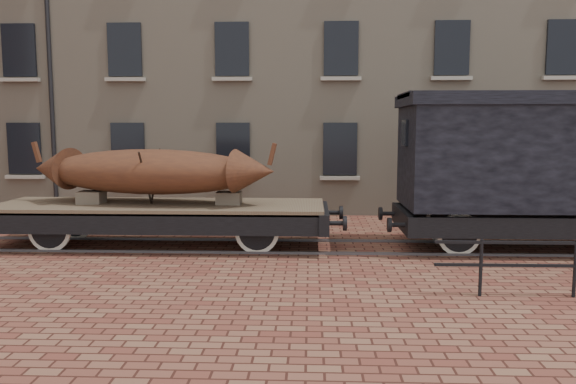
{
  "coord_description": "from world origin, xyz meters",
  "views": [
    {
      "loc": [
        0.05,
        -13.4,
        2.94
      ],
      "look_at": [
        -0.52,
        0.5,
        1.3
      ],
      "focal_mm": 35.0,
      "sensor_mm": 36.0,
      "label": 1
    }
  ],
  "objects": [
    {
      "name": "flatcar_wagon",
      "position": [
        -3.62,
        0.0,
        0.85
      ],
      "size": [
        8.99,
        2.44,
        1.36
      ],
      "color": "brown",
      "rests_on": "ground"
    },
    {
      "name": "rail_track",
      "position": [
        0.0,
        0.0,
        0.03
      ],
      "size": [
        30.0,
        1.52,
        0.06
      ],
      "color": "#59595E",
      "rests_on": "ground"
    },
    {
      "name": "goods_van",
      "position": [
        5.38,
        0.0,
        2.33
      ],
      "size": [
        7.18,
        2.62,
        3.71
      ],
      "color": "black",
      "rests_on": "ground"
    },
    {
      "name": "ground",
      "position": [
        0.0,
        0.0,
        0.0
      ],
      "size": [
        90.0,
        90.0,
        0.0
      ],
      "primitive_type": "plane",
      "color": "brown"
    },
    {
      "name": "warehouse_cream",
      "position": [
        3.0,
        9.99,
        7.0
      ],
      "size": [
        40.0,
        10.19,
        14.0
      ],
      "color": "tan",
      "rests_on": "ground"
    },
    {
      "name": "iron_boat",
      "position": [
        -3.83,
        -0.0,
        1.85
      ],
      "size": [
        6.2,
        2.38,
        1.51
      ],
      "color": "#5C311B",
      "rests_on": "flatcar_wagon"
    }
  ]
}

